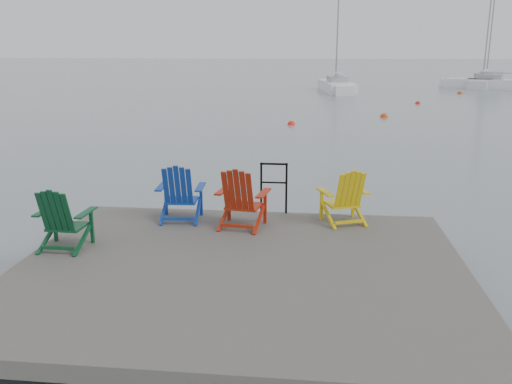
# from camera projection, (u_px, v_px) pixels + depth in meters

# --- Properties ---
(ground) EXTENTS (400.00, 400.00, 0.00)m
(ground) POSITION_uv_depth(u_px,v_px,m) (241.00, 300.00, 7.34)
(ground) COLOR slate
(ground) RESTS_ON ground
(dock) EXTENTS (6.00, 5.00, 1.40)m
(dock) POSITION_uv_depth(u_px,v_px,m) (240.00, 276.00, 7.25)
(dock) COLOR #32302D
(dock) RESTS_ON ground
(handrail) EXTENTS (0.48, 0.04, 0.90)m
(handrail) POSITION_uv_depth(u_px,v_px,m) (274.00, 183.00, 9.40)
(handrail) COLOR black
(handrail) RESTS_ON dock
(chair_green) EXTENTS (0.75, 0.69, 0.92)m
(chair_green) POSITION_uv_depth(u_px,v_px,m) (62.00, 218.00, 7.70)
(chair_green) COLOR #0B3E21
(chair_green) RESTS_ON dock
(chair_blue) EXTENTS (0.81, 0.76, 0.97)m
(chair_blue) POSITION_uv_depth(u_px,v_px,m) (180.00, 192.00, 8.99)
(chair_blue) COLOR navy
(chair_blue) RESTS_ON dock
(chair_red) EXTENTS (0.87, 0.82, 1.00)m
(chair_red) POSITION_uv_depth(u_px,v_px,m) (241.00, 198.00, 8.63)
(chair_red) COLOR #99200B
(chair_red) RESTS_ON dock
(chair_yellow) EXTENTS (0.89, 0.85, 0.92)m
(chair_yellow) POSITION_uv_depth(u_px,v_px,m) (345.00, 196.00, 8.84)
(chair_yellow) COLOR gold
(chair_yellow) RESTS_ON dock
(sailboat_near) EXTENTS (2.95, 7.91, 10.75)m
(sailboat_near) POSITION_uv_depth(u_px,v_px,m) (336.00, 87.00, 43.58)
(sailboat_near) COLOR white
(sailboat_near) RESTS_ON ground
(sailboat_mid) EXTENTS (5.40, 8.60, 11.63)m
(sailboat_mid) POSITION_uv_depth(u_px,v_px,m) (485.00, 82.00, 49.62)
(sailboat_mid) COLOR silver
(sailboat_mid) RESTS_ON ground
(sailboat_far) EXTENTS (6.60, 4.77, 9.37)m
(sailboat_far) POSITION_uv_depth(u_px,v_px,m) (487.00, 84.00, 46.80)
(sailboat_far) COLOR white
(sailboat_far) RESTS_ON ground
(buoy_a) EXTENTS (0.39, 0.39, 0.39)m
(buoy_a) POSITION_uv_depth(u_px,v_px,m) (384.00, 117.00, 27.16)
(buoy_a) COLOR #C93A0B
(buoy_a) RESTS_ON ground
(buoy_b) EXTENTS (0.35, 0.35, 0.35)m
(buoy_b) POSITION_uv_depth(u_px,v_px,m) (291.00, 125.00, 24.48)
(buoy_b) COLOR red
(buoy_b) RESTS_ON ground
(buoy_c) EXTENTS (0.34, 0.34, 0.34)m
(buoy_c) POSITION_uv_depth(u_px,v_px,m) (418.00, 104.00, 33.87)
(buoy_c) COLOR red
(buoy_c) RESTS_ON ground
(buoy_d) EXTENTS (0.39, 0.39, 0.39)m
(buoy_d) POSITION_uv_depth(u_px,v_px,m) (460.00, 94.00, 41.60)
(buoy_d) COLOR red
(buoy_d) RESTS_ON ground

